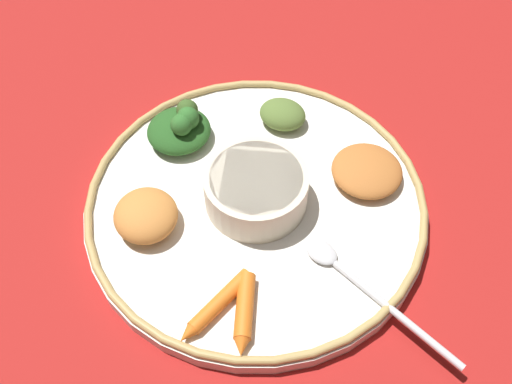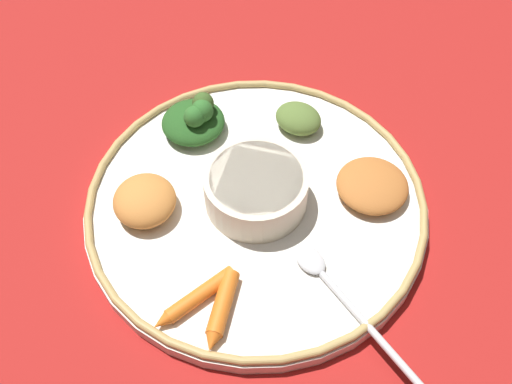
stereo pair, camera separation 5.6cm
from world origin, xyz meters
TOP-DOWN VIEW (x-y plane):
  - ground_plane at (0.00, 0.00)m, footprint 2.40×2.40m
  - platter at (0.00, 0.00)m, footprint 0.35×0.35m
  - platter_rim at (0.00, 0.00)m, footprint 0.35×0.35m
  - center_bowl at (0.00, 0.00)m, footprint 0.10×0.10m
  - spoon at (0.04, 0.13)m, footprint 0.07×0.17m
  - greens_pile at (-0.04, -0.11)m, footprint 0.10×0.09m
  - carrot_near_spoon at (0.12, 0.03)m, footprint 0.09×0.03m
  - carrot_outer at (0.12, 0.05)m, footprint 0.08×0.05m
  - mound_chickpea at (-0.08, 0.09)m, footprint 0.07×0.07m
  - mound_collards at (-0.11, -0.03)m, footprint 0.05×0.06m
  - mound_squash at (0.08, -0.08)m, footprint 0.09×0.09m

SIDE VIEW (x-z plane):
  - ground_plane at x=0.00m, z-range 0.00..0.00m
  - platter at x=0.00m, z-range 0.00..0.02m
  - platter_rim at x=0.00m, z-range 0.01..0.02m
  - spoon at x=0.04m, z-range 0.02..0.02m
  - carrot_near_spoon at x=0.12m, z-range 0.02..0.03m
  - carrot_outer at x=0.12m, z-range 0.02..0.03m
  - mound_chickpea at x=-0.08m, z-range 0.02..0.04m
  - mound_collards at x=-0.11m, z-range 0.02..0.04m
  - mound_squash at x=0.08m, z-range 0.02..0.05m
  - greens_pile at x=-0.04m, z-range 0.01..0.06m
  - center_bowl at x=0.00m, z-range 0.02..0.06m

